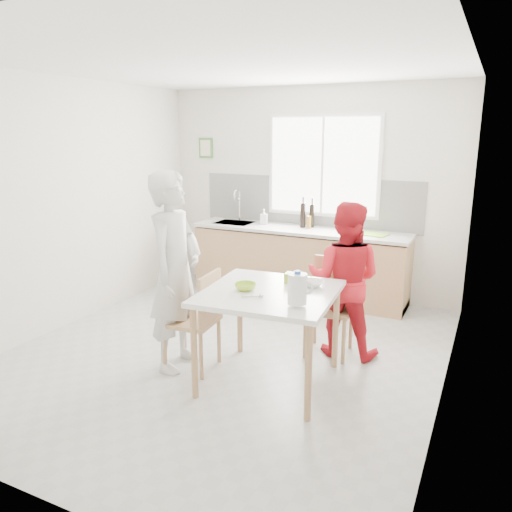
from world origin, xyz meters
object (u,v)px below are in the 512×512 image
Objects in this scene: person_red at (344,280)px; bowl_green at (245,287)px; dining_table at (270,300)px; chair_left at (198,316)px; bowl_white at (312,283)px; wine_bottle_b at (312,216)px; person_white at (175,272)px; chair_far at (331,301)px; wine_bottle_a at (303,215)px; milk_jug at (298,289)px.

person_red is 1.09m from bowl_green.
dining_table is 1.26× the size of chair_left.
bowl_green is at bearing -144.20° from bowl_white.
person_red is 1.84m from wine_bottle_b.
person_white is 1.60m from person_red.
chair_far is 5.17× the size of bowl_green.
bowl_green is 0.57× the size of wine_bottle_a.
person_red is 1.12m from milk_jug.
wine_bottle_b is (0.18, 2.48, 0.56)m from chair_left.
person_white is at bearing -99.08° from wine_bottle_b.
chair_left is 3.08× the size of wine_bottle_b.
dining_table is 0.41m from bowl_white.
person_white reaches higher than dining_table.
wine_bottle_b is at bearing 111.42° from chair_far.
bowl_green is 0.58m from bowl_white.
chair_left reaches higher than dining_table.
wine_bottle_b is at bearing 33.48° from wine_bottle_a.
chair_far is at bearing -6.46° from person_red.
chair_far is 1.19m from milk_jug.
wine_bottle_a is at bearing 112.77° from bowl_white.
person_white reaches higher than wine_bottle_a.
chair_far is 1.84m from wine_bottle_b.
person_red is (1.30, 0.92, -0.15)m from person_white.
chair_far is at bearing -63.75° from wine_bottle_b.
wine_bottle_b reaches higher than milk_jug.
person_red is at bearing 56.79° from bowl_green.
person_white is at bearing -179.25° from bowl_green.
wine_bottle_a reaches higher than wine_bottle_b.
person_red is at bearing 125.04° from chair_left.
dining_table is 0.64× the size of person_white.
bowl_green reaches higher than bowl_white.
chair_left is 5.10× the size of bowl_green.
wine_bottle_a reaches higher than bowl_green.
chair_left is 1.14m from milk_jug.
person_red is 4.69× the size of wine_bottle_a.
milk_jug is at bearing 82.31° from person_red.
person_red is at bearing -56.60° from wine_bottle_a.
dining_table is 3.64× the size of wine_bottle_a.
bowl_white is (0.96, 0.33, 0.35)m from chair_left.
chair_far is 4.66× the size of bowl_white.
wine_bottle_a is (-0.88, 1.51, 0.56)m from chair_far.
bowl_white is at bearing 92.59° from milk_jug.
person_white reaches higher than wine_bottle_b.
chair_left is 0.62× the size of person_red.
dining_table is 0.92m from chair_far.
dining_table is 3.89× the size of wine_bottle_b.
bowl_green reaches higher than dining_table.
person_red reaches higher than wine_bottle_b.
wine_bottle_a reaches higher than dining_table.
bowl_white is at bearing 35.80° from bowl_green.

